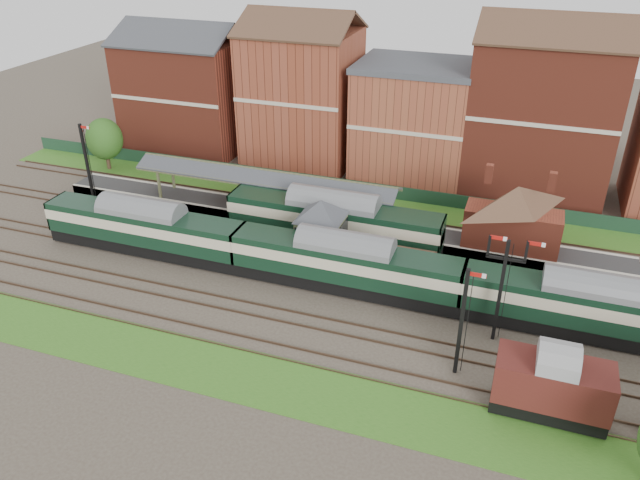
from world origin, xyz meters
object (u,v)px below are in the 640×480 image
(semaphore_bracket, at_px, (502,284))
(goods_van_a, at_px, (552,385))
(platform_railcar, at_px, (334,220))
(signal_box, at_px, (321,231))
(dmu_train, at_px, (345,263))

(semaphore_bracket, height_order, goods_van_a, semaphore_bracket)
(platform_railcar, bearing_deg, semaphore_bracket, -30.93)
(signal_box, height_order, goods_van_a, signal_box)
(goods_van_a, bearing_deg, semaphore_bracket, 120.15)
(platform_railcar, xyz_separation_m, goods_van_a, (18.80, -15.50, -0.30))
(semaphore_bracket, xyz_separation_m, goods_van_a, (3.78, -6.50, -2.34))
(platform_railcar, bearing_deg, signal_box, -90.34)
(goods_van_a, bearing_deg, platform_railcar, 140.49)
(signal_box, height_order, dmu_train, signal_box)
(signal_box, bearing_deg, semaphore_bracket, -20.92)
(signal_box, relative_size, platform_railcar, 0.31)
(signal_box, xyz_separation_m, semaphore_bracket, (15.04, -5.75, 1.44))
(semaphore_bracket, distance_m, goods_van_a, 7.87)
(dmu_train, distance_m, goods_van_a, 18.11)
(semaphore_bracket, height_order, dmu_train, semaphore_bracket)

